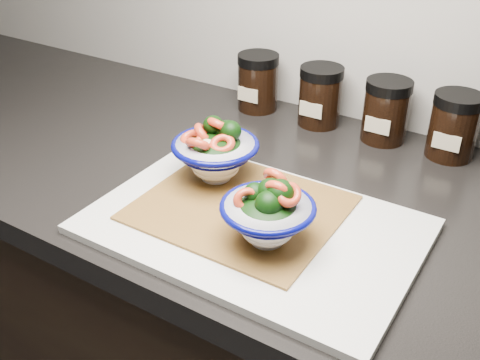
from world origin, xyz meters
The scene contains 9 objects.
countertop centered at (0.00, 1.45, 0.88)m, with size 3.50×0.60×0.04m, color black.
cutting_board centered at (0.02, 1.32, 0.91)m, with size 0.45×0.30×0.01m, color beige.
bamboo_mat centered at (-0.02, 1.34, 0.91)m, with size 0.28×0.24×0.00m, color olive.
bowl_left centered at (-0.09, 1.39, 0.96)m, with size 0.13×0.13×0.10m.
bowl_right centered at (0.06, 1.29, 0.96)m, with size 0.12×0.12×0.10m.
spice_jar_a centered at (-0.19, 1.69, 0.96)m, with size 0.08×0.08×0.11m.
spice_jar_b centered at (-0.06, 1.69, 0.96)m, with size 0.08×0.08×0.11m.
spice_jar_c centered at (0.07, 1.69, 0.96)m, with size 0.08×0.08×0.11m.
spice_jar_d centered at (0.19, 1.69, 0.96)m, with size 0.08×0.08×0.11m.
Camera 1 is at (0.34, 0.77, 1.36)m, focal length 42.00 mm.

